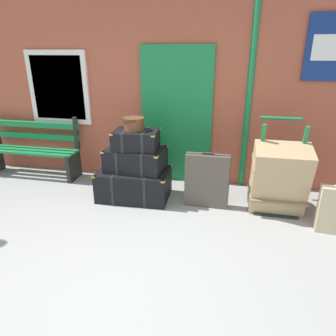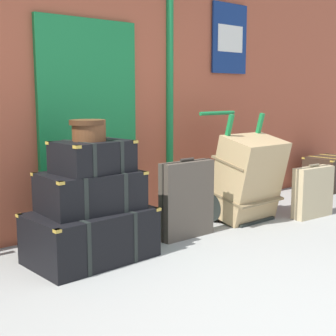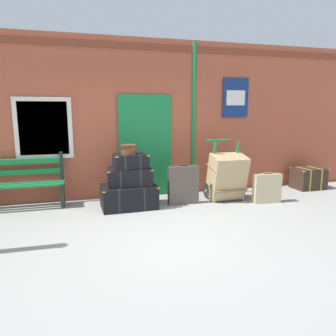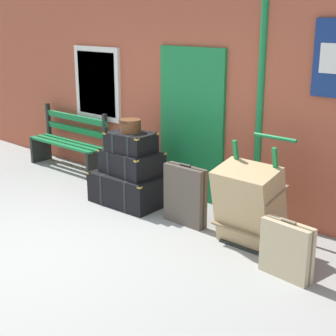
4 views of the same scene
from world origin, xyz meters
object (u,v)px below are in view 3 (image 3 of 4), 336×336
steamer_trunk_middle (130,177)px  round_hatbox (129,149)px  suitcase_brown (267,188)px  suitcase_slate (183,185)px  steamer_trunk_top (130,161)px  porters_trolley (223,185)px  corner_trunk (308,178)px  steamer_trunk_base (129,196)px  platform_bench (19,185)px  large_brown_trunk (227,177)px

steamer_trunk_middle → round_hatbox: (-0.01, -0.00, 0.52)m
suitcase_brown → suitcase_slate: bearing=167.4°
steamer_trunk_middle → steamer_trunk_top: 0.29m
porters_trolley → suitcase_brown: size_ratio=1.94×
steamer_trunk_middle → corner_trunk: 4.21m
porters_trolley → suitcase_slate: size_ratio=1.51×
suitcase_brown → corner_trunk: bearing=25.3°
steamer_trunk_middle → porters_trolley: size_ratio=0.71×
steamer_trunk_base → steamer_trunk_middle: steamer_trunk_middle is taller
platform_bench → round_hatbox: bearing=-13.2°
round_hatbox → large_brown_trunk: size_ratio=0.31×
suitcase_slate → suitcase_brown: bearing=-12.6°
steamer_trunk_middle → corner_trunk: bearing=4.1°
steamer_trunk_top → suitcase_slate: steamer_trunk_top is taller
steamer_trunk_middle → steamer_trunk_top: (0.02, -0.02, 0.29)m
platform_bench → large_brown_trunk: size_ratio=1.68×
steamer_trunk_top → porters_trolley: bearing=3.7°
steamer_trunk_base → corner_trunk: 4.22m
porters_trolley → large_brown_trunk: 0.27m
suitcase_slate → corner_trunk: suitcase_slate is taller
steamer_trunk_base → suitcase_brown: 2.68m
steamer_trunk_base → corner_trunk: corner_trunk is taller
platform_bench → round_hatbox: round_hatbox is taller
platform_bench → suitcase_brown: 4.69m
platform_bench → corner_trunk: platform_bench is taller
suitcase_brown → suitcase_slate: 1.64m
round_hatbox → suitcase_brown: 2.79m
porters_trolley → large_brown_trunk: (0.00, -0.18, 0.21)m
corner_trunk → round_hatbox: bearing=-175.9°
steamer_trunk_top → round_hatbox: size_ratio=2.13×
porters_trolley → corner_trunk: porters_trolley is taller
steamer_trunk_top → round_hatbox: bearing=147.3°
steamer_trunk_middle → large_brown_trunk: 1.94m
steamer_trunk_base → corner_trunk: bearing=4.5°
steamer_trunk_top → corner_trunk: bearing=4.3°
steamer_trunk_middle → porters_trolley: bearing=3.1°
suitcase_brown → large_brown_trunk: bearing=151.7°
steamer_trunk_top → suitcase_brown: bearing=-9.2°
platform_bench → round_hatbox: (1.97, -0.46, 0.66)m
steamer_trunk_middle → suitcase_brown: size_ratio=1.37×
steamer_trunk_base → porters_trolley: bearing=4.0°
corner_trunk → steamer_trunk_base: bearing=-175.5°
porters_trolley → steamer_trunk_base: bearing=-176.0°
steamer_trunk_top → corner_trunk: 4.22m
steamer_trunk_middle → corner_trunk: steamer_trunk_middle is taller
porters_trolley → large_brown_trunk: size_ratio=1.24×
porters_trolley → corner_trunk: (2.24, 0.19, -0.03)m
suitcase_slate → platform_bench: bearing=169.7°
steamer_trunk_top → large_brown_trunk: (1.92, -0.05, -0.39)m
steamer_trunk_top → suitcase_slate: size_ratio=0.81×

